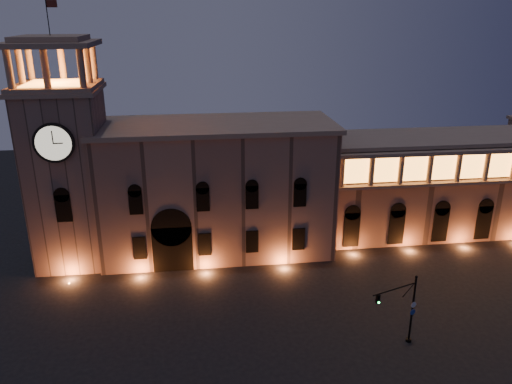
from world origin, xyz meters
TOP-DOWN VIEW (x-y plane):
  - ground at (0.00, 0.00)m, footprint 160.00×160.00m
  - government_building at (-2.08, 21.93)m, footprint 30.80×12.80m
  - clock_tower at (-20.50, 20.98)m, footprint 9.80×9.80m
  - colonnade_wing at (32.00, 23.92)m, footprint 40.60×11.50m
  - traffic_light at (14.73, -1.84)m, footprint 5.16×2.08m

SIDE VIEW (x-z plane):
  - ground at x=0.00m, z-range 0.00..0.00m
  - traffic_light at x=14.73m, z-range 0.19..7.63m
  - colonnade_wing at x=32.00m, z-range 0.08..14.58m
  - government_building at x=-2.08m, z-range -0.03..17.57m
  - clock_tower at x=-20.50m, z-range -3.70..28.70m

